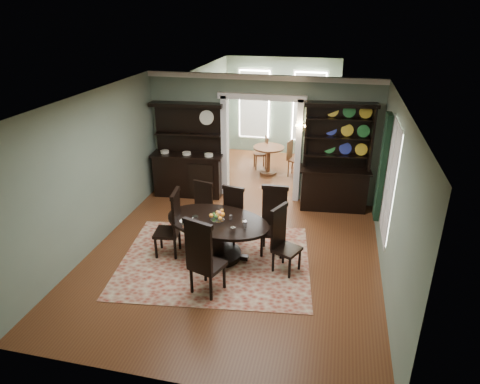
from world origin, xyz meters
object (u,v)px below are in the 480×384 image
object	(u,v)px
welsh_dresser	(335,172)
parlor_table	(268,156)
sideboard	(188,164)
dining_table	(218,232)

from	to	relation	value
welsh_dresser	parlor_table	world-z (taller)	welsh_dresser
sideboard	welsh_dresser	world-z (taller)	welsh_dresser
dining_table	sideboard	bearing A→B (deg)	131.11
dining_table	parlor_table	size ratio (longest dim) A/B	2.58
dining_table	parlor_table	world-z (taller)	parlor_table
parlor_table	sideboard	bearing A→B (deg)	-133.49
welsh_dresser	parlor_table	size ratio (longest dim) A/B	2.89
sideboard	parlor_table	xyz separation A→B (m)	(1.73, 1.82, -0.29)
dining_table	welsh_dresser	xyz separation A→B (m)	(2.06, 2.73, 0.35)
sideboard	parlor_table	bearing A→B (deg)	40.80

